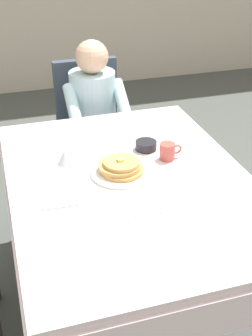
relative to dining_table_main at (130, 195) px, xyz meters
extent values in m
plane|color=#474C47|center=(0.00, 0.00, -0.65)|extent=(14.00, 14.00, 0.00)
cube|color=silver|center=(0.00, 0.00, 0.07)|extent=(1.10, 1.50, 0.04)
cube|color=silver|center=(0.00, -0.76, -0.04)|extent=(1.10, 0.01, 0.18)
cube|color=silver|center=(0.00, 0.76, -0.04)|extent=(1.10, 0.01, 0.18)
cube|color=silver|center=(-0.56, 0.00, -0.04)|extent=(0.01, 1.50, 0.18)
cube|color=silver|center=(0.56, 0.00, -0.04)|extent=(0.01, 1.50, 0.18)
cylinder|color=brown|center=(-0.47, 0.67, -0.30)|extent=(0.07, 0.07, 0.70)
cylinder|color=brown|center=(0.47, 0.67, -0.30)|extent=(0.07, 0.07, 0.70)
cube|color=#384251|center=(0.07, 1.07, -0.23)|extent=(0.44, 0.44, 0.05)
cube|color=#384251|center=(0.07, 1.27, 0.04)|extent=(0.44, 0.06, 0.48)
cylinder|color=#2D2319|center=(0.25, 0.89, -0.45)|extent=(0.04, 0.04, 0.40)
cylinder|color=#2D2319|center=(-0.11, 0.89, -0.45)|extent=(0.04, 0.04, 0.40)
cylinder|color=#2D2319|center=(0.25, 1.25, -0.45)|extent=(0.04, 0.04, 0.40)
cylinder|color=#2D2319|center=(-0.11, 1.25, -0.45)|extent=(0.04, 0.04, 0.40)
cylinder|color=silver|center=(0.07, 1.05, 0.03)|extent=(0.30, 0.30, 0.46)
sphere|color=#D8AD8C|center=(0.07, 1.03, 0.36)|extent=(0.21, 0.21, 0.21)
cylinder|color=silver|center=(0.23, 0.91, 0.10)|extent=(0.08, 0.29, 0.23)
cylinder|color=silver|center=(-0.09, 0.91, 0.10)|extent=(0.08, 0.29, 0.23)
cylinder|color=#383D51|center=(0.15, 0.87, -0.43)|extent=(0.10, 0.10, 0.45)
cylinder|color=#383D51|center=(-0.01, 0.87, -0.43)|extent=(0.10, 0.10, 0.45)
cylinder|color=white|center=(-0.03, 0.05, 0.10)|extent=(0.28, 0.28, 0.02)
cylinder|color=tan|center=(-0.03, 0.05, 0.11)|extent=(0.20, 0.20, 0.02)
cylinder|color=tan|center=(-0.04, 0.06, 0.13)|extent=(0.20, 0.20, 0.02)
cylinder|color=tan|center=(-0.03, 0.05, 0.15)|extent=(0.17, 0.17, 0.02)
cube|color=#F4E072|center=(-0.03, 0.05, 0.17)|extent=(0.03, 0.03, 0.01)
cylinder|color=#B24C42|center=(0.23, 0.12, 0.13)|extent=(0.08, 0.08, 0.08)
torus|color=#B24C42|center=(0.28, 0.12, 0.14)|extent=(0.05, 0.01, 0.05)
cylinder|color=black|center=(0.16, 0.25, 0.11)|extent=(0.11, 0.11, 0.04)
cone|color=silver|center=(-0.26, 0.22, 0.13)|extent=(0.08, 0.08, 0.07)
cube|color=silver|center=(-0.22, 0.03, 0.09)|extent=(0.03, 0.18, 0.00)
cube|color=silver|center=(0.16, 0.03, 0.09)|extent=(0.01, 0.20, 0.00)
cube|color=silver|center=(-0.01, -0.29, 0.09)|extent=(0.15, 0.02, 0.00)
cube|color=white|center=(-0.35, -0.08, 0.09)|extent=(0.18, 0.13, 0.01)
camera|label=1|loc=(-0.53, -1.67, 1.17)|focal=47.82mm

